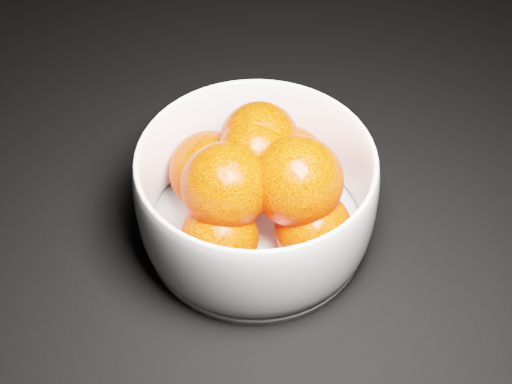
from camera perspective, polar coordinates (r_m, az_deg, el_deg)
name	(u,v)px	position (r m, az deg, el deg)	size (l,w,h in m)	color
bowl	(256,196)	(0.62, 0.00, -0.32)	(0.21, 0.21, 0.10)	white
orange_pile	(257,181)	(0.61, 0.12, 0.88)	(0.15, 0.16, 0.11)	#FA2E06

